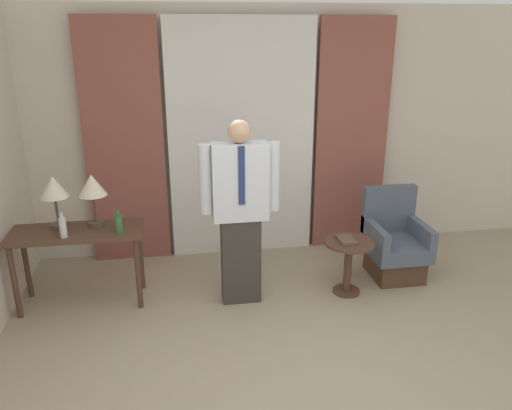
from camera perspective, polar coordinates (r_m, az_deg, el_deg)
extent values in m
cube|color=beige|center=(5.58, -1.82, 8.19)|extent=(10.00, 0.06, 2.70)
cube|color=white|center=(5.46, -1.64, 7.31)|extent=(1.58, 0.06, 2.58)
cube|color=brown|center=(5.44, -14.80, 6.62)|extent=(0.82, 0.06, 2.58)
cube|color=brown|center=(5.76, 10.83, 7.60)|extent=(0.82, 0.06, 2.58)
cube|color=#4C3323|center=(4.79, -19.85, -2.95)|extent=(1.18, 0.50, 0.03)
cylinder|color=#4C3323|center=(4.90, -25.88, -7.98)|extent=(0.05, 0.05, 0.70)
cylinder|color=#4C3323|center=(4.69, -13.31, -7.62)|extent=(0.05, 0.05, 0.70)
cylinder|color=#4C3323|center=(5.22, -24.79, -6.10)|extent=(0.05, 0.05, 0.70)
cylinder|color=#4C3323|center=(5.03, -13.06, -5.68)|extent=(0.05, 0.05, 0.70)
cylinder|color=#4C4238|center=(4.90, -21.60, -2.20)|extent=(0.14, 0.14, 0.04)
cylinder|color=#4C4238|center=(4.86, -21.81, -0.58)|extent=(0.02, 0.02, 0.25)
cone|color=beige|center=(4.79, -22.14, 1.95)|extent=(0.25, 0.25, 0.20)
cylinder|color=#4C4238|center=(4.84, -17.77, -2.02)|extent=(0.14, 0.14, 0.04)
cylinder|color=#4C4238|center=(4.79, -17.95, -0.38)|extent=(0.02, 0.02, 0.25)
cone|color=beige|center=(4.72, -18.23, 2.19)|extent=(0.25, 0.25, 0.20)
cylinder|color=silver|center=(4.64, -21.19, -2.43)|extent=(0.06, 0.06, 0.18)
cylinder|color=silver|center=(4.60, -21.37, -1.09)|extent=(0.03, 0.03, 0.05)
cylinder|color=#336638|center=(4.59, -15.40, -2.12)|extent=(0.07, 0.07, 0.16)
cylinder|color=#336638|center=(4.56, -15.52, -0.90)|extent=(0.03, 0.03, 0.05)
cube|color=#38332D|center=(4.67, -1.75, -6.27)|extent=(0.36, 0.19, 0.83)
cube|color=silver|center=(4.39, -1.85, 2.68)|extent=(0.50, 0.22, 0.69)
cube|color=navy|center=(4.26, -1.66, 3.34)|extent=(0.06, 0.01, 0.52)
cylinder|color=silver|center=(4.36, -5.81, 2.92)|extent=(0.11, 0.11, 0.62)
cylinder|color=silver|center=(4.43, 2.03, 3.29)|extent=(0.11, 0.11, 0.62)
sphere|color=tan|center=(4.29, -1.92, 8.39)|extent=(0.20, 0.20, 0.20)
cube|color=#4C3323|center=(5.42, 15.53, -6.63)|extent=(0.48, 0.51, 0.25)
cube|color=#4C5666|center=(5.33, 15.72, -4.68)|extent=(0.56, 0.61, 0.16)
cube|color=#4C5666|center=(5.43, 14.91, -0.40)|extent=(0.56, 0.10, 0.50)
cube|color=#4C5666|center=(5.17, 13.47, -3.19)|extent=(0.08, 0.61, 0.18)
cube|color=#4C5666|center=(5.37, 18.22, -2.79)|extent=(0.08, 0.61, 0.18)
cylinder|color=#4C3323|center=(5.05, 10.27, -9.63)|extent=(0.26, 0.26, 0.02)
cylinder|color=#4C3323|center=(4.94, 10.44, -7.13)|extent=(0.08, 0.08, 0.52)
cylinder|color=#4C3323|center=(4.82, 10.63, -4.26)|extent=(0.48, 0.48, 0.02)
cube|color=brown|center=(4.81, 10.30, -3.95)|extent=(0.15, 0.22, 0.03)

